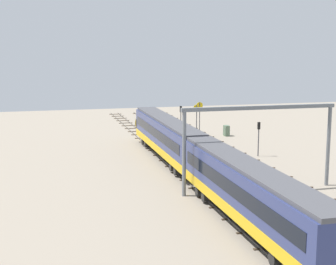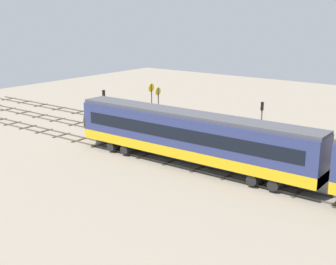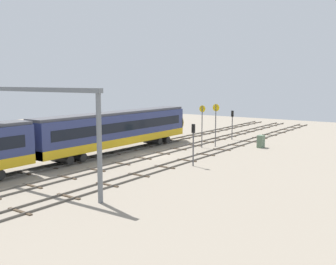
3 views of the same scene
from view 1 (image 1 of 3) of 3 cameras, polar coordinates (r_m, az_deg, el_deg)
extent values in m
plane|color=gray|center=(63.81, 3.84, -2.62)|extent=(102.16, 102.16, 0.00)
cube|color=#59544C|center=(65.66, 8.36, -2.28)|extent=(86.16, 0.07, 0.16)
cube|color=#59544C|center=(65.13, 7.20, -2.35)|extent=(86.16, 0.07, 0.16)
cube|color=#473828|center=(47.63, 17.14, -7.26)|extent=(0.24, 2.40, 0.08)
cube|color=#473828|center=(51.02, 14.74, -6.02)|extent=(0.24, 2.40, 0.08)
cube|color=#473828|center=(54.50, 12.65, -4.93)|extent=(0.24, 2.40, 0.08)
cube|color=#473828|center=(58.07, 10.82, -3.96)|extent=(0.24, 2.40, 0.08)
cube|color=#473828|center=(61.71, 9.21, -3.11)|extent=(0.24, 2.40, 0.08)
cube|color=#473828|center=(65.40, 7.78, -2.35)|extent=(0.24, 2.40, 0.08)
cube|color=#473828|center=(69.13, 6.51, -1.67)|extent=(0.24, 2.40, 0.08)
cube|color=#473828|center=(72.91, 5.37, -1.05)|extent=(0.24, 2.40, 0.08)
cube|color=#473828|center=(76.72, 4.34, -0.50)|extent=(0.24, 2.40, 0.08)
cube|color=#473828|center=(80.56, 3.41, 0.00)|extent=(0.24, 2.40, 0.08)
cube|color=#473828|center=(84.42, 2.56, 0.45)|extent=(0.24, 2.40, 0.08)
cube|color=#473828|center=(88.31, 1.79, 0.86)|extent=(0.24, 2.40, 0.08)
cube|color=#473828|center=(92.21, 1.08, 1.24)|extent=(0.24, 2.40, 0.08)
cube|color=#473828|center=(96.13, 0.43, 1.59)|extent=(0.24, 2.40, 0.08)
cube|color=#473828|center=(100.07, -0.17, 1.91)|extent=(0.24, 2.40, 0.08)
cube|color=#473828|center=(104.02, -0.72, 2.21)|extent=(0.24, 2.40, 0.08)
cube|color=#59544C|center=(64.01, 4.45, -2.51)|extent=(86.16, 0.07, 0.16)
cube|color=#59544C|center=(63.57, 3.23, -2.58)|extent=(86.16, 0.07, 0.16)
cube|color=#473828|center=(40.08, 16.10, -10.43)|extent=(0.24, 2.40, 0.08)
cube|color=#473828|center=(43.03, 13.67, -8.92)|extent=(0.24, 2.40, 0.08)
cube|color=#473828|center=(46.06, 11.57, -7.59)|extent=(0.24, 2.40, 0.08)
cube|color=#473828|center=(49.17, 9.74, -6.43)|extent=(0.24, 2.40, 0.08)
cube|color=#473828|center=(52.34, 8.14, -5.39)|extent=(0.24, 2.40, 0.08)
cube|color=#473828|center=(55.57, 6.73, -4.47)|extent=(0.24, 2.40, 0.08)
cube|color=#473828|center=(58.83, 5.48, -3.65)|extent=(0.24, 2.40, 0.08)
cube|color=#473828|center=(62.13, 4.36, -2.92)|extent=(0.24, 2.40, 0.08)
cube|color=#473828|center=(65.47, 3.35, -2.26)|extent=(0.24, 2.40, 0.08)
cube|color=#473828|center=(68.82, 2.45, -1.66)|extent=(0.24, 2.40, 0.08)
cube|color=#473828|center=(72.20, 1.63, -1.12)|extent=(0.24, 2.40, 0.08)
cube|color=#473828|center=(75.60, 0.88, -0.63)|extent=(0.24, 2.40, 0.08)
cube|color=#473828|center=(79.02, 0.20, -0.18)|extent=(0.24, 2.40, 0.08)
cube|color=#473828|center=(82.45, -0.43, 0.24)|extent=(0.24, 2.40, 0.08)
cube|color=#473828|center=(85.90, -1.00, 0.62)|extent=(0.24, 2.40, 0.08)
cube|color=#473828|center=(89.35, -1.53, 0.97)|extent=(0.24, 2.40, 0.08)
cube|color=#473828|center=(92.82, -2.02, 1.29)|extent=(0.24, 2.40, 0.08)
cube|color=#473828|center=(96.29, -2.48, 1.59)|extent=(0.24, 2.40, 0.08)
cube|color=#473828|center=(99.78, -2.91, 1.87)|extent=(0.24, 2.40, 0.08)
cube|color=#473828|center=(103.27, -3.30, 2.14)|extent=(0.24, 2.40, 0.08)
cube|color=#59544C|center=(62.68, 0.36, -2.74)|extent=(86.16, 0.07, 0.16)
cube|color=#59544C|center=(62.34, -0.92, -2.81)|extent=(86.16, 0.07, 0.16)
cube|color=#473828|center=(36.06, 11.35, -12.54)|extent=(0.24, 2.40, 0.08)
cube|color=#473828|center=(38.66, 9.35, -10.93)|extent=(0.24, 2.40, 0.08)
cube|color=#473828|center=(41.32, 7.62, -9.51)|extent=(0.24, 2.40, 0.08)
cube|color=#473828|center=(44.04, 6.12, -8.26)|extent=(0.24, 2.40, 0.08)
cube|color=#473828|center=(46.80, 4.80, -7.15)|extent=(0.24, 2.40, 0.08)
cube|color=#473828|center=(49.60, 3.63, -6.16)|extent=(0.24, 2.40, 0.08)
cube|color=#473828|center=(52.43, 2.59, -5.28)|extent=(0.24, 2.40, 0.08)
cube|color=#473828|center=(55.28, 1.66, -4.48)|extent=(0.24, 2.40, 0.08)
cube|color=#473828|center=(58.16, 0.83, -3.77)|extent=(0.24, 2.40, 0.08)
cube|color=#473828|center=(61.06, 0.07, -3.12)|extent=(0.24, 2.40, 0.08)
cube|color=#473828|center=(63.97, -0.61, -2.53)|extent=(0.24, 2.40, 0.08)
cube|color=#473828|center=(66.90, -1.24, -1.99)|extent=(0.24, 2.40, 0.08)
cube|color=#473828|center=(69.84, -1.81, -1.49)|extent=(0.24, 2.40, 0.08)
cube|color=#473828|center=(72.80, -2.34, -1.04)|extent=(0.24, 2.40, 0.08)
cube|color=#473828|center=(75.76, -2.82, -0.62)|extent=(0.24, 2.40, 0.08)
cube|color=#473828|center=(78.73, -3.27, -0.23)|extent=(0.24, 2.40, 0.08)
cube|color=#473828|center=(81.71, -3.69, 0.13)|extent=(0.24, 2.40, 0.08)
cube|color=#473828|center=(84.70, -4.07, 0.47)|extent=(0.24, 2.40, 0.08)
cube|color=#473828|center=(87.69, -4.43, 0.78)|extent=(0.24, 2.40, 0.08)
cube|color=#473828|center=(90.69, -4.77, 1.07)|extent=(0.24, 2.40, 0.08)
cube|color=#473828|center=(93.69, -5.08, 1.34)|extent=(0.24, 2.40, 0.08)
cube|color=#473828|center=(96.70, -5.38, 1.60)|extent=(0.24, 2.40, 0.08)
cube|color=#473828|center=(99.71, -5.66, 1.83)|extent=(0.24, 2.40, 0.08)
cube|color=#473828|center=(102.73, -5.92, 2.06)|extent=(0.24, 2.40, 0.08)
cube|color=navy|center=(61.39, -0.15, -0.36)|extent=(24.00, 2.90, 3.60)
cube|color=gold|center=(61.64, -0.15, -1.60)|extent=(24.00, 2.94, 0.90)
cube|color=#4C4C51|center=(61.08, -0.15, 1.44)|extent=(24.00, 2.50, 0.30)
cube|color=black|center=(61.69, 1.17, 0.09)|extent=(22.00, 0.04, 1.10)
cube|color=black|center=(60.98, -1.48, -0.02)|extent=(22.00, 0.04, 1.10)
cylinder|color=black|center=(53.76, 2.10, -4.27)|extent=(0.90, 2.70, 0.90)
cylinder|color=black|center=(55.44, 1.58, -3.84)|extent=(0.90, 2.70, 0.90)
cylinder|color=black|center=(68.29, -1.54, -1.26)|extent=(0.90, 2.70, 0.90)
cylinder|color=black|center=(70.01, -1.87, -0.99)|extent=(0.90, 2.70, 0.90)
cube|color=navy|center=(38.43, 9.01, -6.61)|extent=(24.00, 2.90, 3.60)
cube|color=gold|center=(38.83, 8.96, -8.52)|extent=(24.00, 2.94, 0.90)
cube|color=#4C4C51|center=(37.93, 9.09, -3.78)|extent=(24.00, 2.50, 0.30)
cube|color=black|center=(38.90, 11.02, -5.81)|extent=(22.00, 0.04, 1.10)
cube|color=black|center=(37.77, 6.98, -6.17)|extent=(22.00, 0.04, 1.10)
cylinder|color=black|center=(33.43, 13.62, -13.40)|extent=(0.90, 2.70, 0.90)
cylinder|color=black|center=(45.11, 5.51, -7.05)|extent=(0.90, 2.70, 0.90)
cylinder|color=black|center=(46.73, 4.76, -6.45)|extent=(0.90, 2.70, 0.90)
cone|color=gold|center=(73.74, -2.58, 1.18)|extent=(1.60, 3.24, 3.24)
cylinder|color=slate|center=(51.96, 17.51, -1.52)|extent=(0.36, 0.36, 7.75)
cylinder|color=slate|center=(46.03, 1.82, -2.47)|extent=(0.36, 0.36, 7.75)
cube|color=slate|center=(47.89, 10.29, 2.76)|extent=(0.40, 15.22, 0.35)
cylinder|color=#4C4C51|center=(73.49, 3.55, 1.23)|extent=(0.12, 0.12, 5.57)
cylinder|color=yellow|center=(73.22, 3.56, 3.05)|extent=(0.05, 0.95, 0.95)
cube|color=black|center=(73.25, 3.55, 3.06)|extent=(0.02, 0.43, 0.12)
cylinder|color=#4C4C51|center=(71.51, 3.21, 0.94)|extent=(0.12, 0.12, 5.44)
cylinder|color=yellow|center=(71.23, 3.22, 2.80)|extent=(0.05, 0.88, 0.88)
cube|color=black|center=(71.26, 3.21, 2.80)|extent=(0.02, 0.39, 0.12)
cylinder|color=#4C4C51|center=(79.82, 1.44, 1.13)|extent=(0.14, 0.14, 3.40)
cube|color=black|center=(79.53, 1.45, 2.66)|extent=(0.20, 0.32, 0.90)
sphere|color=red|center=(79.61, 1.43, 2.81)|extent=(0.20, 0.20, 0.20)
sphere|color=#262626|center=(79.66, 1.42, 2.53)|extent=(0.20, 0.20, 0.20)
cylinder|color=#4C4C51|center=(64.12, 10.09, -1.14)|extent=(0.14, 0.14, 3.39)
cube|color=black|center=(63.75, 10.15, 0.76)|extent=(0.20, 0.32, 0.90)
sphere|color=yellow|center=(63.82, 10.11, 0.95)|extent=(0.20, 0.20, 0.20)
sphere|color=#262626|center=(63.88, 10.10, 0.60)|extent=(0.20, 0.20, 0.20)
cube|color=#597259|center=(78.05, 6.56, 0.21)|extent=(1.09, 0.70, 1.61)
cube|color=#333333|center=(78.52, 6.42, 0.45)|extent=(0.02, 0.49, 0.24)
camera|label=2|loc=(40.44, -40.00, 7.25)|focal=48.90mm
camera|label=3|loc=(52.65, 48.06, 1.02)|focal=41.71mm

